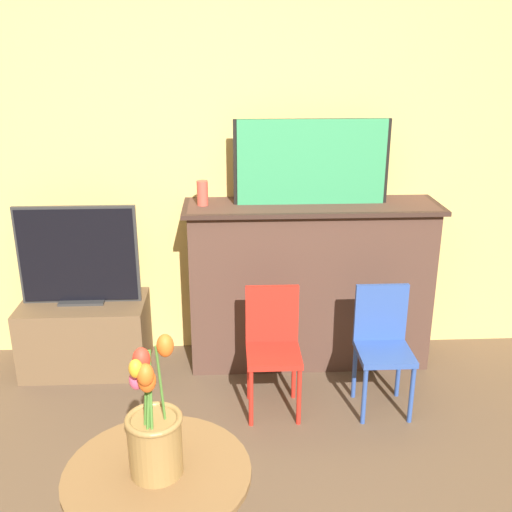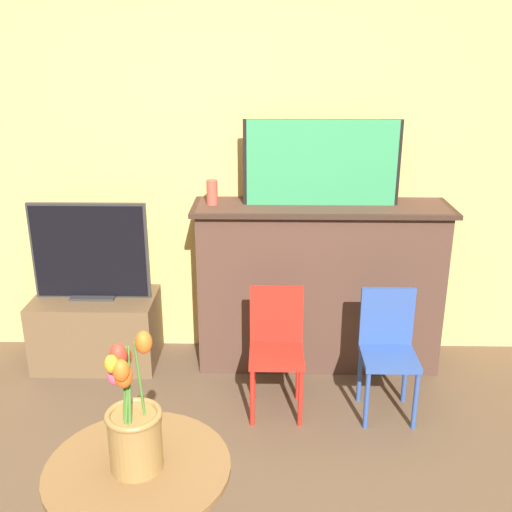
{
  "view_description": "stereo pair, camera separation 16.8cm",
  "coord_description": "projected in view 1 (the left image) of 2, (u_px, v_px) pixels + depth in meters",
  "views": [
    {
      "loc": [
        0.06,
        -1.31,
        1.82
      ],
      "look_at": [
        0.18,
        1.16,
        0.94
      ],
      "focal_mm": 42.0,
      "sensor_mm": 36.0,
      "label": 1
    },
    {
      "loc": [
        0.23,
        -1.31,
        1.82
      ],
      "look_at": [
        0.18,
        1.16,
        0.94
      ],
      "focal_mm": 42.0,
      "sensor_mm": 36.0,
      "label": 2
    }
  ],
  "objects": [
    {
      "name": "vase_tulips",
      "position": [
        154.0,
        431.0,
        1.78
      ],
      "size": [
        0.17,
        0.21,
        0.47
      ],
      "color": "olive",
      "rests_on": "side_table"
    },
    {
      "name": "wall_back",
      "position": [
        216.0,
        130.0,
        3.39
      ],
      "size": [
        8.0,
        0.06,
        2.7
      ],
      "color": "#E0BC66",
      "rests_on": "ground"
    },
    {
      "name": "chair_red",
      "position": [
        273.0,
        342.0,
        3.06
      ],
      "size": [
        0.27,
        0.27,
        0.66
      ],
      "color": "red",
      "rests_on": "ground"
    },
    {
      "name": "painting",
      "position": [
        312.0,
        162.0,
        3.27
      ],
      "size": [
        0.86,
        0.03,
        0.47
      ],
      "color": "black",
      "rests_on": "fireplace_mantel"
    },
    {
      "name": "mantel_candle",
      "position": [
        202.0,
        193.0,
        3.29
      ],
      "size": [
        0.06,
        0.06,
        0.14
      ],
      "color": "#CC4C3D",
      "rests_on": "fireplace_mantel"
    },
    {
      "name": "tv_monitor",
      "position": [
        78.0,
        257.0,
        3.34
      ],
      "size": [
        0.67,
        0.12,
        0.57
      ],
      "color": "#2D2D2D",
      "rests_on": "tv_stand"
    },
    {
      "name": "chair_blue",
      "position": [
        383.0,
        341.0,
        3.07
      ],
      "size": [
        0.27,
        0.27,
        0.66
      ],
      "color": "#2D4C99",
      "rests_on": "ground"
    },
    {
      "name": "fireplace_mantel",
      "position": [
        309.0,
        282.0,
        3.5
      ],
      "size": [
        1.44,
        0.41,
        0.97
      ],
      "color": "#4C3328",
      "rests_on": "ground"
    },
    {
      "name": "tv_stand",
      "position": [
        86.0,
        335.0,
        3.5
      ],
      "size": [
        0.71,
        0.41,
        0.42
      ],
      "color": "brown",
      "rests_on": "ground"
    }
  ]
}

